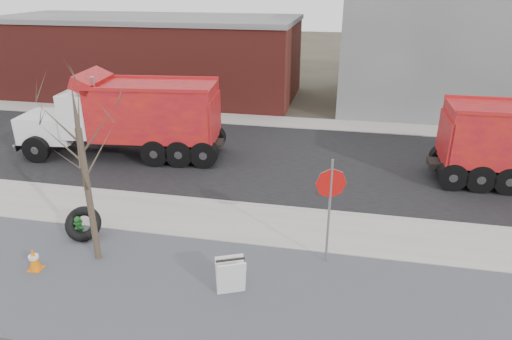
% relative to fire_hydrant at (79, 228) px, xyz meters
% --- Properties ---
extents(ground, '(120.00, 120.00, 0.00)m').
position_rel_fire_hydrant_xyz_m(ground, '(4.38, 1.63, -0.35)').
color(ground, '#383328').
rests_on(ground, ground).
extents(gravel_verge, '(60.00, 5.00, 0.03)m').
position_rel_fire_hydrant_xyz_m(gravel_verge, '(4.38, -1.87, -0.33)').
color(gravel_verge, slate).
rests_on(gravel_verge, ground).
extents(sidewalk, '(60.00, 2.50, 0.06)m').
position_rel_fire_hydrant_xyz_m(sidewalk, '(4.38, 1.88, -0.32)').
color(sidewalk, '#9E9B93').
rests_on(sidewalk, ground).
extents(curb, '(60.00, 0.15, 0.11)m').
position_rel_fire_hydrant_xyz_m(curb, '(4.38, 3.18, -0.29)').
color(curb, '#9E9B93').
rests_on(curb, ground).
extents(road, '(60.00, 9.40, 0.02)m').
position_rel_fire_hydrant_xyz_m(road, '(4.38, 7.93, -0.34)').
color(road, black).
rests_on(road, ground).
extents(far_sidewalk, '(60.00, 2.00, 0.06)m').
position_rel_fire_hydrant_xyz_m(far_sidewalk, '(4.38, 13.63, -0.32)').
color(far_sidewalk, '#9E9B93').
rests_on(far_sidewalk, ground).
extents(building_grey, '(12.00, 10.00, 8.00)m').
position_rel_fire_hydrant_xyz_m(building_grey, '(13.38, 19.63, 3.65)').
color(building_grey, gray).
rests_on(building_grey, ground).
extents(building_brick, '(20.20, 8.20, 5.30)m').
position_rel_fire_hydrant_xyz_m(building_brick, '(-5.62, 18.63, 2.31)').
color(building_brick, maroon).
rests_on(building_brick, ground).
extents(bare_tree, '(3.20, 3.20, 5.20)m').
position_rel_fire_hydrant_xyz_m(bare_tree, '(1.18, -0.97, 2.95)').
color(bare_tree, '#382D23').
rests_on(bare_tree, ground).
extents(fire_hydrant, '(0.43, 0.42, 0.76)m').
position_rel_fire_hydrant_xyz_m(fire_hydrant, '(0.00, 0.00, 0.00)').
color(fire_hydrant, '#296D2E').
rests_on(fire_hydrant, ground).
extents(truck_tire, '(1.32, 1.19, 1.07)m').
position_rel_fire_hydrant_xyz_m(truck_tire, '(0.16, 0.03, 0.15)').
color(truck_tire, black).
rests_on(truck_tire, ground).
extents(stop_sign, '(0.83, 0.31, 3.19)m').
position_rel_fire_hydrant_xyz_m(stop_sign, '(7.72, 0.21, 1.80)').
color(stop_sign, gray).
rests_on(stop_sign, ground).
extents(sandwich_board, '(0.86, 0.72, 1.03)m').
position_rel_fire_hydrant_xyz_m(sandwich_board, '(5.39, -1.73, 0.20)').
color(sandwich_board, white).
rests_on(sandwich_board, ground).
extents(traffic_cone_near, '(0.36, 0.36, 0.69)m').
position_rel_fire_hydrant_xyz_m(traffic_cone_near, '(-0.26, -1.83, -0.00)').
color(traffic_cone_near, orange).
rests_on(traffic_cone_near, ground).
extents(dump_truck_red_b, '(9.23, 3.55, 3.82)m').
position_rel_fire_hydrant_xyz_m(dump_truck_red_b, '(-1.56, 7.03, 1.60)').
color(dump_truck_red_b, black).
rests_on(dump_truck_red_b, ground).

